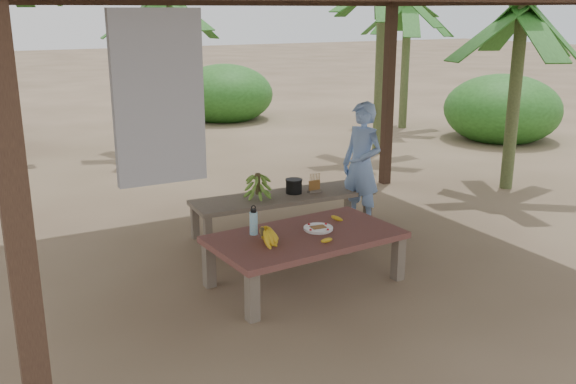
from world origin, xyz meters
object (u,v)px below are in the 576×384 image
ripe_banana_bunch (262,235)px  water_flask (254,222)px  bench (284,200)px  plate (318,229)px  cooking_pot (294,186)px  woman (362,165)px  work_table (305,241)px

ripe_banana_bunch → water_flask: water_flask is taller
bench → water_flask: bearing=-126.1°
plate → water_flask: 0.64m
water_flask → cooking_pot: water_flask is taller
water_flask → ripe_banana_bunch: bearing=-99.9°
woman → ripe_banana_bunch: bearing=-71.3°
plate → water_flask: (-0.60, 0.20, 0.10)m
water_flask → woman: bearing=26.3°
plate → cooking_pot: (0.51, 1.41, 0.01)m
work_table → cooking_pot: size_ratio=9.64×
water_flask → bench: bearing=51.1°
ripe_banana_bunch → plate: (0.65, 0.09, -0.07)m
bench → plate: plate is taller
plate → bench: bearing=75.3°
ripe_banana_bunch → cooking_pot: bearing=52.3°
ripe_banana_bunch → cooking_pot: ripe_banana_bunch is taller
bench → plate: 1.44m
ripe_banana_bunch → cooking_pot: size_ratio=1.49×
ripe_banana_bunch → woman: bearing=32.2°
bench → ripe_banana_bunch: size_ratio=7.74×
work_table → plate: plate is taller
woman → plate: bearing=-62.3°
cooking_pot → woman: woman is taller
work_table → woman: (1.46, 1.16, 0.33)m
plate → woman: 1.73m
work_table → plate: size_ratio=6.47×
work_table → water_flask: bearing=147.7°
work_table → bench: 1.53m
plate → work_table: bearing=-167.7°
water_flask → cooking_pot: (1.11, 1.22, -0.09)m
cooking_pot → work_table: bearing=-115.1°
woman → work_table: bearing=-64.9°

